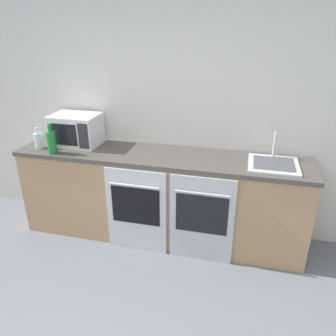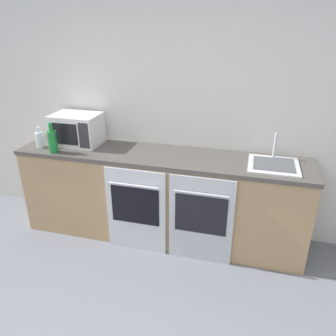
# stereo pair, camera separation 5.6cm
# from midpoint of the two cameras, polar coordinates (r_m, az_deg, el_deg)

# --- Properties ---
(wall_back) EXTENTS (10.00, 0.06, 2.60)m
(wall_back) POSITION_cam_midpoint_polar(r_m,az_deg,el_deg) (3.39, 0.62, 10.17)
(wall_back) COLOR silver
(wall_back) RESTS_ON ground_plane
(counter_back) EXTENTS (2.89, 0.61, 0.93)m
(counter_back) POSITION_cam_midpoint_polar(r_m,az_deg,el_deg) (3.40, -0.81, -4.89)
(counter_back) COLOR tan
(counter_back) RESTS_ON ground_plane
(oven_left) EXTENTS (0.60, 0.06, 0.88)m
(oven_left) POSITION_cam_midpoint_polar(r_m,az_deg,el_deg) (3.20, -5.11, -7.39)
(oven_left) COLOR silver
(oven_left) RESTS_ON ground_plane
(oven_right) EXTENTS (0.60, 0.06, 0.88)m
(oven_right) POSITION_cam_midpoint_polar(r_m,az_deg,el_deg) (3.06, 6.24, -8.97)
(oven_right) COLOR #B7BABF
(oven_right) RESTS_ON ground_plane
(microwave) EXTENTS (0.48, 0.36, 0.32)m
(microwave) POSITION_cam_midpoint_polar(r_m,az_deg,el_deg) (3.56, -15.12, 6.53)
(microwave) COLOR silver
(microwave) RESTS_ON counter_back
(bottle_clear) EXTENTS (0.08, 0.08, 0.22)m
(bottle_clear) POSITION_cam_midpoint_polar(r_m,az_deg,el_deg) (3.60, -21.05, 4.68)
(bottle_clear) COLOR silver
(bottle_clear) RESTS_ON counter_back
(bottle_green) EXTENTS (0.09, 0.09, 0.30)m
(bottle_green) POSITION_cam_midpoint_polar(r_m,az_deg,el_deg) (3.39, -19.01, 4.47)
(bottle_green) COLOR #19722D
(bottle_green) RESTS_ON counter_back
(sink) EXTENTS (0.44, 0.43, 0.26)m
(sink) POSITION_cam_midpoint_polar(r_m,az_deg,el_deg) (3.09, 18.41, 0.62)
(sink) COLOR silver
(sink) RESTS_ON counter_back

